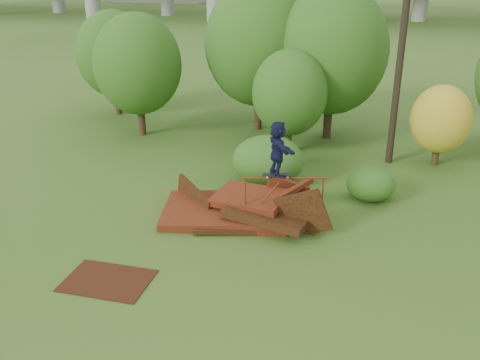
% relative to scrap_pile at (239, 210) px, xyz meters
% --- Properties ---
extents(ground, '(240.00, 240.00, 0.00)m').
position_rel_scrap_pile_xyz_m(ground, '(0.95, -2.50, -0.32)').
color(ground, '#2D5116').
rests_on(ground, ground).
extents(scrap_pile, '(5.73, 3.07, 1.88)m').
position_rel_scrap_pile_xyz_m(scrap_pile, '(0.00, 0.00, 0.00)').
color(scrap_pile, '#491B0D').
rests_on(scrap_pile, ground).
extents(grind_rail, '(2.65, 0.68, 1.70)m').
position_rel_scrap_pile_xyz_m(grind_rail, '(1.48, -0.19, 0.91)').
color(grind_rail, '#632D0F').
rests_on(grind_rail, ground).
extents(skateboard, '(0.91, 0.43, 0.09)m').
position_rel_scrap_pile_xyz_m(skateboard, '(1.26, -0.24, 1.45)').
color(skateboard, black).
rests_on(skateboard, grind_rail).
extents(skater, '(1.24, 1.59, 1.68)m').
position_rel_scrap_pile_xyz_m(skater, '(1.26, -0.24, 2.31)').
color(skater, '#141538').
rests_on(skater, skateboard).
extents(flat_plate, '(2.28, 1.66, 0.03)m').
position_rel_scrap_pile_xyz_m(flat_plate, '(-2.55, -4.36, -0.31)').
color(flat_plate, '#37190B').
rests_on(flat_plate, ground).
extents(tree_0, '(4.07, 4.07, 5.74)m').
position_rel_scrap_pile_xyz_m(tree_0, '(-6.65, 7.76, 3.07)').
color(tree_0, black).
rests_on(tree_0, ground).
extents(tree_1, '(5.11, 5.11, 7.11)m').
position_rel_scrap_pile_xyz_m(tree_1, '(-1.41, 9.96, 3.84)').
color(tree_1, black).
rests_on(tree_1, ground).
extents(tree_2, '(3.19, 3.19, 4.50)m').
position_rel_scrap_pile_xyz_m(tree_2, '(0.58, 6.81, 2.33)').
color(tree_2, black).
rests_on(tree_2, ground).
extents(tree_3, '(5.02, 5.02, 6.97)m').
position_rel_scrap_pile_xyz_m(tree_3, '(2.07, 9.39, 3.75)').
color(tree_3, black).
rests_on(tree_3, ground).
extents(tree_4, '(2.41, 2.41, 3.33)m').
position_rel_scrap_pile_xyz_m(tree_4, '(6.73, 6.75, 1.61)').
color(tree_4, black).
rests_on(tree_4, ground).
extents(tree_6, '(3.96, 3.96, 5.53)m').
position_rel_scrap_pile_xyz_m(tree_6, '(-9.39, 10.99, 2.92)').
color(tree_6, black).
rests_on(tree_6, ground).
extents(shrub_left, '(2.69, 2.48, 1.86)m').
position_rel_scrap_pile_xyz_m(shrub_left, '(0.36, 3.15, 0.61)').
color(shrub_left, '#1F5717').
rests_on(shrub_left, ground).
extents(shrub_right, '(1.69, 1.55, 1.20)m').
position_rel_scrap_pile_xyz_m(shrub_right, '(4.15, 2.54, 0.28)').
color(shrub_right, '#1F5717').
rests_on(shrub_right, ground).
extents(utility_pole, '(1.40, 0.28, 10.66)m').
position_rel_scrap_pile_xyz_m(utility_pole, '(4.89, 6.58, 5.08)').
color(utility_pole, black).
rests_on(utility_pole, ground).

